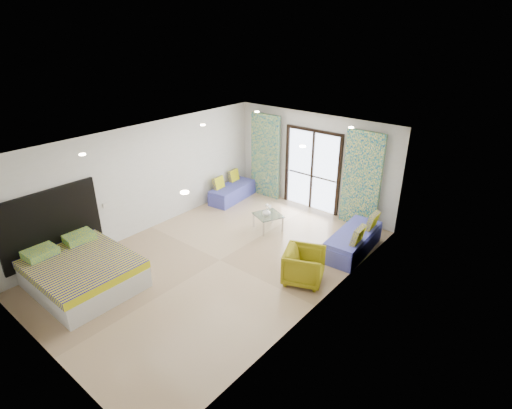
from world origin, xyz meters
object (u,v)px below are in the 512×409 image
Objects in this scene: bed at (82,272)px; daybed_right at (354,241)px; coffee_table at (268,216)px; daybed_left at (232,192)px; armchair at (304,264)px.

bed is 1.17× the size of daybed_right.
bed is at bearing -131.41° from daybed_right.
coffee_table is at bearing 71.90° from bed.
daybed_left is 2.08× the size of armchair.
armchair is at bearing 41.46° from bed.
armchair is at bearing -34.76° from daybed_left.
coffee_table is (2.03, -0.84, 0.13)m from daybed_left.
armchair is at bearing -33.87° from coffee_table.
coffee_table is (-2.20, -0.40, 0.09)m from daybed_right.
daybed_left is at bearing 39.18° from armchair.
daybed_left is 0.89× the size of daybed_right.
bed is 1.31× the size of daybed_left.
daybed_left is at bearing 157.51° from coffee_table.
daybed_right is (4.23, -0.44, 0.03)m from daybed_left.
bed is 5.90m from daybed_right.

